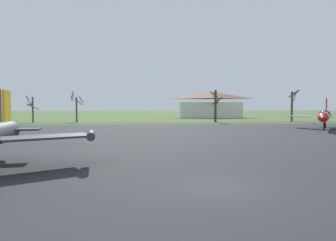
{
  "coord_description": "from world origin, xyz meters",
  "views": [
    {
      "loc": [
        -3.83,
        -12.88,
        3.65
      ],
      "look_at": [
        -0.22,
        17.79,
        2.25
      ],
      "focal_mm": 31.64,
      "sensor_mm": 36.0,
      "label": 1
    }
  ],
  "objects": [
    {
      "name": "bare_tree_center",
      "position": [
        -17.37,
        60.31,
        3.76
      ],
      "size": [
        2.66,
        2.61,
        7.62
      ],
      "color": "brown",
      "rests_on": "ground"
    },
    {
      "name": "bare_tree_far_right",
      "position": [
        36.0,
        57.41,
        4.36
      ],
      "size": [
        2.16,
        3.14,
        8.08
      ],
      "color": "brown",
      "rests_on": "ground"
    },
    {
      "name": "visitor_building",
      "position": [
        22.93,
        88.73,
        4.44
      ],
      "size": [
        23.17,
        12.36,
        9.11
      ],
      "color": "silver",
      "rests_on": "ground"
    },
    {
      "name": "bare_tree_far_left",
      "position": [
        -34.67,
        60.39,
        4.27
      ],
      "size": [
        3.0,
        2.83,
        8.03
      ],
      "color": "brown",
      "rests_on": "ground"
    },
    {
      "name": "jet_fighter_rear_right",
      "position": [
        27.02,
        31.68,
        2.24
      ],
      "size": [
        11.58,
        14.06,
        5.21
      ],
      "color": "silver",
      "rests_on": "ground"
    },
    {
      "name": "info_placard_rear_right",
      "position": [
        22.69,
        24.28,
        0.66
      ],
      "size": [
        0.62,
        0.4,
        1.02
      ],
      "color": "black",
      "rests_on": "ground"
    },
    {
      "name": "grass_verge_strip",
      "position": [
        0.0,
        52.49,
        0.03
      ],
      "size": [
        145.82,
        12.0,
        0.06
      ],
      "primitive_type": "cube",
      "color": "#374826",
      "rests_on": "ground"
    },
    {
      "name": "ground_plane",
      "position": [
        0.0,
        0.0,
        0.0
      ],
      "size": [
        600.0,
        600.0,
        0.0
      ],
      "primitive_type": "plane",
      "color": "#425B2D"
    },
    {
      "name": "bare_tree_right_of_center",
      "position": [
        15.96,
        56.76,
        4.11
      ],
      "size": [
        3.25,
        3.28,
        7.71
      ],
      "color": "#42382D",
      "rests_on": "ground"
    },
    {
      "name": "bare_tree_left_of_center",
      "position": [
        -27.42,
        59.86,
        3.39
      ],
      "size": [
        3.26,
        2.81,
        6.4
      ],
      "color": "brown",
      "rests_on": "ground"
    },
    {
      "name": "asphalt_apron",
      "position": [
        0.0,
        17.43,
        0.03
      ],
      "size": [
        85.82,
        58.11,
        0.05
      ],
      "primitive_type": "cube",
      "color": "#28282B",
      "rests_on": "ground"
    }
  ]
}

